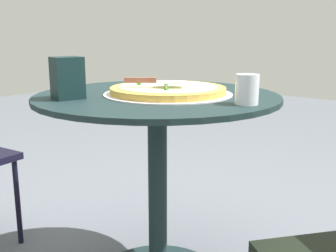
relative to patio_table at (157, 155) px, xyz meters
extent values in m
cylinder|color=#172829|center=(0.00, 0.00, 0.22)|extent=(0.87, 0.87, 0.02)
cylinder|color=#172829|center=(0.00, 0.00, -0.15)|extent=(0.07, 0.07, 0.71)
cylinder|color=silver|center=(0.03, 0.02, 0.23)|extent=(0.46, 0.46, 0.00)
cylinder|color=gold|center=(0.03, 0.02, 0.24)|extent=(0.41, 0.41, 0.02)
cylinder|color=beige|center=(0.03, 0.02, 0.25)|extent=(0.35, 0.35, 0.00)
sphere|color=#287132|center=(0.02, 0.03, 0.26)|extent=(0.02, 0.02, 0.02)
sphere|color=#23672A|center=(-0.11, 0.05, 0.26)|extent=(0.02, 0.02, 0.02)
sphere|color=#396D29|center=(0.10, -0.07, 0.26)|extent=(0.02, 0.02, 0.02)
sphere|color=#E4EFC0|center=(-0.08, -0.02, 0.26)|extent=(0.01, 0.01, 0.01)
sphere|color=#2D771F|center=(-0.07, -0.02, 0.26)|extent=(0.02, 0.02, 0.02)
cube|color=silver|center=(0.06, 0.00, 0.27)|extent=(0.13, 0.12, 0.00)
cube|color=brown|center=(-0.02, -0.07, 0.28)|extent=(0.10, 0.08, 0.02)
cylinder|color=silver|center=(0.35, 0.01, 0.27)|extent=(0.07, 0.07, 0.09)
cube|color=black|center=(-0.16, -0.27, 0.29)|extent=(0.10, 0.11, 0.14)
cylinder|color=black|center=(-0.70, -0.17, -0.32)|extent=(0.02, 0.02, 0.41)
camera|label=1|loc=(0.96, -1.10, 0.44)|focal=44.09mm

